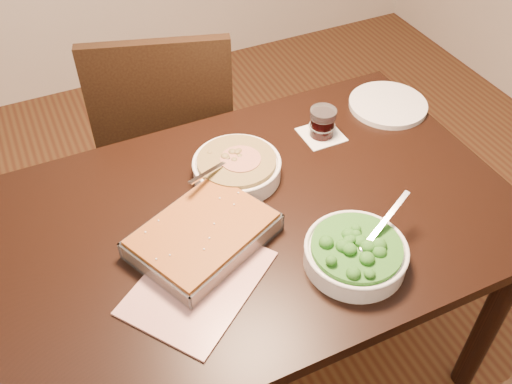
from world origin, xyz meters
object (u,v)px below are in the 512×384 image
(wine_tumbler, at_px, (322,122))
(baking_dish, at_px, (203,235))
(table, at_px, (255,237))
(stew_bowl, at_px, (237,167))
(chair_far, at_px, (167,133))
(dinner_plate, at_px, (388,105))
(broccoli_bowl, at_px, (356,253))

(wine_tumbler, bearing_deg, baking_dish, -152.21)
(table, xyz_separation_m, stew_bowl, (0.02, 0.16, 0.13))
(table, bearing_deg, chair_far, 93.21)
(dinner_plate, bearing_deg, stew_bowl, -170.30)
(baking_dish, xyz_separation_m, wine_tumbler, (0.49, 0.26, 0.02))
(dinner_plate, xyz_separation_m, chair_far, (-0.64, 0.42, -0.20))
(table, height_order, broccoli_bowl, broccoli_bowl)
(stew_bowl, xyz_separation_m, wine_tumbler, (0.31, 0.06, 0.02))
(baking_dish, height_order, wine_tumbler, wine_tumbler)
(chair_far, bearing_deg, stew_bowl, 113.21)
(broccoli_bowl, height_order, baking_dish, broccoli_bowl)
(stew_bowl, xyz_separation_m, baking_dish, (-0.18, -0.20, -0.00))
(stew_bowl, bearing_deg, broccoli_bowl, -71.91)
(baking_dish, relative_size, chair_far, 0.41)
(stew_bowl, relative_size, baking_dish, 0.63)
(broccoli_bowl, bearing_deg, table, 120.76)
(broccoli_bowl, height_order, chair_far, chair_far)
(broccoli_bowl, relative_size, dinner_plate, 1.09)
(stew_bowl, height_order, baking_dish, stew_bowl)
(chair_far, bearing_deg, wine_tumbler, 145.69)
(chair_far, bearing_deg, table, 110.42)
(table, relative_size, broccoli_bowl, 5.06)
(wine_tumbler, bearing_deg, chair_far, 128.48)
(table, xyz_separation_m, chair_far, (-0.04, 0.68, -0.10))
(baking_dish, bearing_deg, table, -10.82)
(wine_tumbler, bearing_deg, table, -146.35)
(table, bearing_deg, broccoli_bowl, -59.24)
(stew_bowl, bearing_deg, chair_far, 96.00)
(table, relative_size, dinner_plate, 5.52)
(broccoli_bowl, distance_m, wine_tumbler, 0.50)
(baking_dish, xyz_separation_m, dinner_plate, (0.76, 0.30, -0.02))
(broccoli_bowl, xyz_separation_m, chair_far, (-0.19, 0.93, -0.23))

